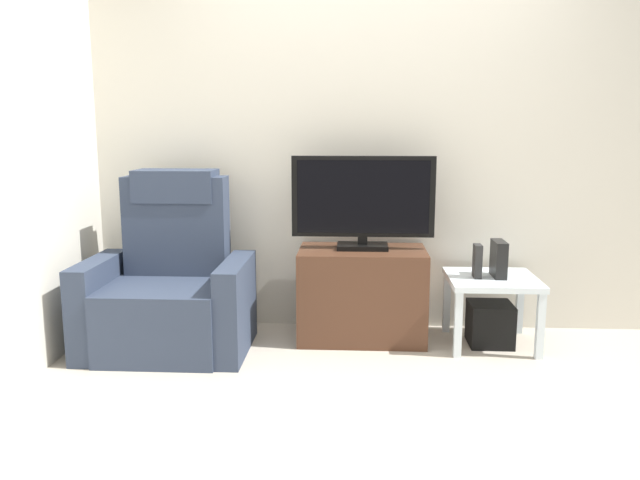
{
  "coord_description": "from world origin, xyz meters",
  "views": [
    {
      "loc": [
        -0.11,
        -3.11,
        1.35
      ],
      "look_at": [
        -0.32,
        0.5,
        0.7
      ],
      "focal_mm": 35.67,
      "sensor_mm": 36.0,
      "label": 1
    }
  ],
  "objects": [
    {
      "name": "recliner_armchair",
      "position": [
        -1.24,
        0.61,
        0.37
      ],
      "size": [
        0.98,
        0.78,
        1.08
      ],
      "rotation": [
        0.0,
        0.0,
        -0.15
      ],
      "color": "#2D384C",
      "rests_on": "ground"
    },
    {
      "name": "ground_plane",
      "position": [
        0.0,
        0.0,
        0.0
      ],
      "size": [
        6.4,
        6.4,
        0.0
      ],
      "primitive_type": "plane",
      "color": "#B2A899"
    },
    {
      "name": "side_table",
      "position": [
        0.74,
        0.75,
        0.37
      ],
      "size": [
        0.54,
        0.54,
        0.43
      ],
      "color": "silver",
      "rests_on": "ground"
    },
    {
      "name": "tv_stand",
      "position": [
        -0.07,
        0.83,
        0.29
      ],
      "size": [
        0.8,
        0.48,
        0.58
      ],
      "color": "#4C2D1E",
      "rests_on": "ground"
    },
    {
      "name": "game_console",
      "position": [
        0.77,
        0.76,
        0.55
      ],
      "size": [
        0.07,
        0.2,
        0.22
      ],
      "primitive_type": "cube",
      "color": "black",
      "rests_on": "side_table"
    },
    {
      "name": "wall_side",
      "position": [
        -1.88,
        0.0,
        1.3
      ],
      "size": [
        0.06,
        4.48,
        2.6
      ],
      "primitive_type": "cube",
      "color": "beige",
      "rests_on": "ground"
    },
    {
      "name": "television",
      "position": [
        -0.07,
        0.84,
        0.89
      ],
      "size": [
        0.89,
        0.2,
        0.58
      ],
      "color": "black",
      "rests_on": "tv_stand"
    },
    {
      "name": "subwoofer_box",
      "position": [
        0.74,
        0.75,
        0.13
      ],
      "size": [
        0.26,
        0.26,
        0.26
      ],
      "primitive_type": "cube",
      "color": "black",
      "rests_on": "ground"
    },
    {
      "name": "book_upright",
      "position": [
        0.64,
        0.73,
        0.54
      ],
      "size": [
        0.04,
        0.1,
        0.21
      ],
      "primitive_type": "cube",
      "color": "#262626",
      "rests_on": "side_table"
    },
    {
      "name": "wall_back",
      "position": [
        0.0,
        1.13,
        1.3
      ],
      "size": [
        6.4,
        0.06,
        2.6
      ],
      "primitive_type": "cube",
      "color": "beige",
      "rests_on": "ground"
    }
  ]
}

